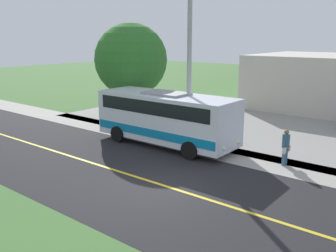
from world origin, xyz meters
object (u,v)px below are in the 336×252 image
object	(u,v)px
tree_curbside	(131,60)
pedestrian_with_bags	(286,146)
shuttle_bus_front	(166,116)
street_light_pole	(188,62)

from	to	relation	value
tree_curbside	pedestrian_with_bags	bearing A→B (deg)	80.29
shuttle_bus_front	street_light_pole	world-z (taller)	street_light_pole
street_light_pole	tree_curbside	distance (m)	6.95
street_light_pole	pedestrian_with_bags	bearing A→B (deg)	95.79
pedestrian_with_bags	street_light_pole	size ratio (longest dim) A/B	0.20
pedestrian_with_bags	tree_curbside	xyz separation A→B (m)	(-1.99, -11.66, 3.35)
shuttle_bus_front	tree_curbside	bearing A→B (deg)	-118.10
pedestrian_with_bags	shuttle_bus_front	bearing A→B (deg)	-82.53
pedestrian_with_bags	street_light_pole	xyz separation A→B (m)	(0.53, -5.18, 3.63)
pedestrian_with_bags	tree_curbside	bearing A→B (deg)	-99.71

